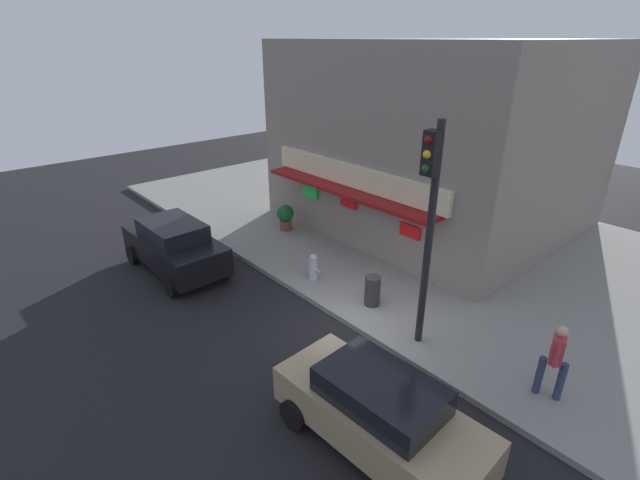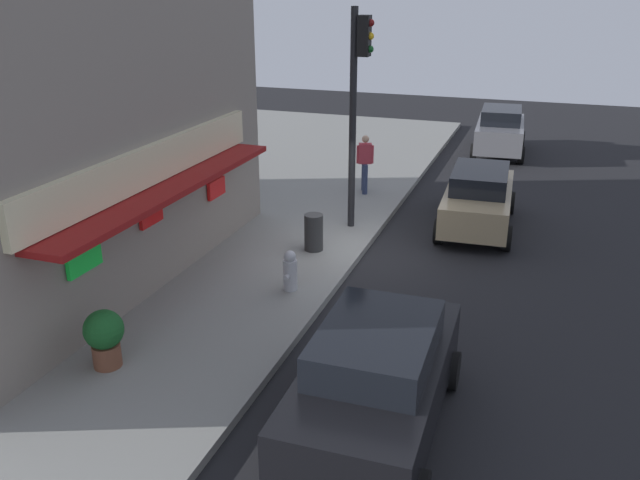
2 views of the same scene
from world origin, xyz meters
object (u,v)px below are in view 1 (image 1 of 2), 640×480
object	(u,v)px
traffic_light	(429,211)
trash_can	(372,291)
parked_car_black	(175,246)
pedestrian	(555,359)
fire_hydrant	(313,267)
potted_plant_by_doorway	(285,216)
parked_car_tan	(379,413)

from	to	relation	value
traffic_light	trash_can	world-z (taller)	traffic_light
trash_can	parked_car_black	distance (m)	6.79
pedestrian	parked_car_black	distance (m)	11.45
fire_hydrant	potted_plant_by_doorway	size ratio (longest dim) A/B	0.86
traffic_light	potted_plant_by_doorway	size ratio (longest dim) A/B	5.38
traffic_light	parked_car_black	xyz separation A→B (m)	(-7.94, -2.67, -2.80)
trash_can	parked_car_black	xyz separation A→B (m)	(-6.02, -3.13, 0.28)
pedestrian	parked_car_black	world-z (taller)	pedestrian
fire_hydrant	parked_car_black	xyz separation A→B (m)	(-3.76, -2.84, 0.31)
trash_can	potted_plant_by_doorway	bearing A→B (deg)	165.93
fire_hydrant	trash_can	bearing A→B (deg)	7.35
fire_hydrant	traffic_light	bearing A→B (deg)	-2.25
pedestrian	parked_car_tan	bearing A→B (deg)	-114.15
pedestrian	potted_plant_by_doorway	world-z (taller)	pedestrian
traffic_light	parked_car_black	bearing A→B (deg)	-161.42
potted_plant_by_doorway	parked_car_tan	distance (m)	10.63
traffic_light	trash_can	bearing A→B (deg)	166.68
traffic_light	pedestrian	xyz separation A→B (m)	(3.03, 0.59, -2.56)
traffic_light	parked_car_black	distance (m)	8.83
parked_car_tan	fire_hydrant	bearing A→B (deg)	150.34
parked_car_tan	parked_car_black	bearing A→B (deg)	177.86
parked_car_black	potted_plant_by_doorway	bearing A→B (deg)	90.39
potted_plant_by_doorway	parked_car_black	size ratio (longest dim) A/B	0.24
fire_hydrant	pedestrian	distance (m)	7.24
pedestrian	parked_car_tan	world-z (taller)	pedestrian
pedestrian	potted_plant_by_doorway	distance (m)	11.10
parked_car_tan	trash_can	bearing A→B (deg)	133.83
potted_plant_by_doorway	parked_car_black	world-z (taller)	parked_car_black
traffic_light	trash_can	size ratio (longest dim) A/B	6.19
potted_plant_by_doorway	parked_car_tan	bearing A→B (deg)	-28.01
traffic_light	potted_plant_by_doorway	bearing A→B (deg)	166.11
trash_can	parked_car_black	bearing A→B (deg)	-152.54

